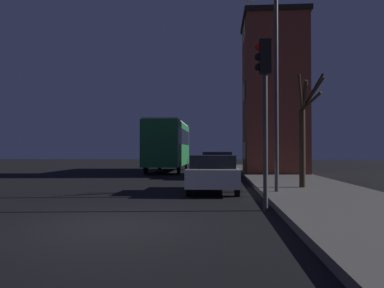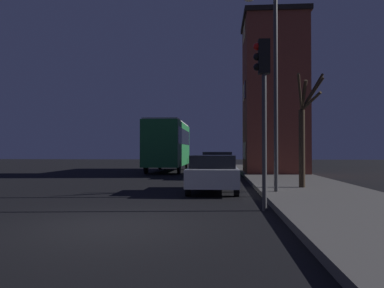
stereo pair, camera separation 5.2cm
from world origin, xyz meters
The scene contains 8 objects.
ground_plane centered at (0.00, 0.00, 0.00)m, with size 120.00×120.00×0.00m, color black.
brick_building centered at (5.84, 16.73, 5.21)m, with size 3.99×4.64×10.03m.
streetlamp centered at (3.80, 5.17, 5.47)m, with size 1.24×0.54×7.09m.
traffic_light centered at (3.50, 2.12, 3.21)m, with size 0.43×0.24×4.48m.
bare_tree centered at (5.54, 6.67, 2.29)m, with size 1.24×1.29×4.33m.
bus centered at (-1.55, 20.44, 2.21)m, with size 2.46×9.10×3.73m.
car_near_lane centered at (2.10, 6.36, 0.73)m, with size 1.84×3.89×1.40m.
car_mid_lane centered at (2.22, 13.94, 0.79)m, with size 1.83×4.05×1.50m.
Camera 1 is at (2.32, -7.76, 1.56)m, focal length 35.00 mm.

